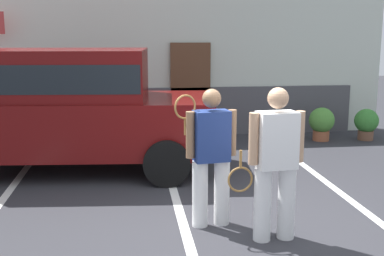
{
  "coord_description": "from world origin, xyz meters",
  "views": [
    {
      "loc": [
        -1.26,
        -5.26,
        2.32
      ],
      "look_at": [
        -0.43,
        1.2,
        1.05
      ],
      "focal_mm": 45.92,
      "sensor_mm": 36.0,
      "label": 1
    }
  ],
  "objects": [
    {
      "name": "ground_plane",
      "position": [
        0.0,
        0.0,
        0.0
      ],
      "size": [
        40.0,
        40.0,
        0.0
      ],
      "primitive_type": "plane",
      "color": "#2D2D33"
    },
    {
      "name": "parking_stripe_1",
      "position": [
        -0.64,
        1.5,
        0.0
      ],
      "size": [
        0.12,
        4.4,
        0.01
      ],
      "primitive_type": "cube",
      "color": "silver",
      "rests_on": "ground_plane"
    },
    {
      "name": "parked_suv",
      "position": [
        -2.29,
        3.07,
        1.15
      ],
      "size": [
        4.75,
        2.48,
        2.05
      ],
      "rotation": [
        0.0,
        0.0,
        -0.09
      ],
      "color": "#590C0C",
      "rests_on": "ground_plane"
    },
    {
      "name": "parking_stripe_2",
      "position": [
        1.79,
        1.5,
        0.0
      ],
      "size": [
        0.12,
        4.4,
        0.01
      ],
      "primitive_type": "cube",
      "color": "silver",
      "rests_on": "ground_plane"
    },
    {
      "name": "tennis_player_woman",
      "position": [
        0.33,
        -0.15,
        0.9
      ],
      "size": [
        0.9,
        0.31,
        1.74
      ],
      "rotation": [
        0.0,
        0.0,
        3.23
      ],
      "color": "white",
      "rests_on": "ground_plane"
    },
    {
      "name": "potted_plant_by_porch",
      "position": [
        2.87,
        4.78,
        0.4
      ],
      "size": [
        0.55,
        0.55,
        0.73
      ],
      "color": "#9E5638",
      "rests_on": "ground_plane"
    },
    {
      "name": "potted_plant_secondary",
      "position": [
        3.87,
        4.72,
        0.38
      ],
      "size": [
        0.52,
        0.52,
        0.69
      ],
      "color": "brown",
      "rests_on": "ground_plane"
    },
    {
      "name": "parking_stripe_0",
      "position": [
        -3.07,
        1.5,
        0.0
      ],
      "size": [
        0.12,
        4.4,
        0.01
      ],
      "primitive_type": "cube",
      "color": "silver",
      "rests_on": "ground_plane"
    },
    {
      "name": "tennis_player_man",
      "position": [
        -0.31,
        0.36,
        0.88
      ],
      "size": [
        0.76,
        0.31,
        1.68
      ],
      "rotation": [
        0.0,
        0.0,
        3.27
      ],
      "color": "white",
      "rests_on": "ground_plane"
    },
    {
      "name": "house_frontage",
      "position": [
        0.0,
        5.88,
        1.51
      ],
      "size": [
        9.27,
        0.4,
        3.21
      ],
      "color": "silver",
      "rests_on": "ground_plane"
    }
  ]
}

